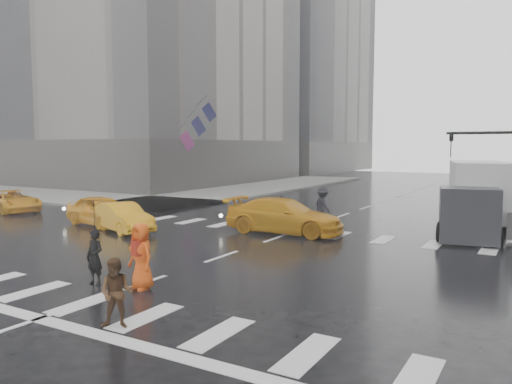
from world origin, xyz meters
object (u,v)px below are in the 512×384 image
Objects in this scene: pedestrian_orange at (141,256)px; taxi_front at (101,211)px; pedestrian_brown at (116,293)px; box_truck at (476,197)px; taxi_mid at (122,217)px.

taxi_front is at bearing 156.13° from pedestrian_orange.
pedestrian_brown is at bearing -120.46° from taxi_front.
box_truck is (6.80, 13.28, 0.78)m from pedestrian_orange.
pedestrian_brown reaches higher than taxi_front.
taxi_mid is at bearing 105.70° from pedestrian_brown.
pedestrian_orange is 0.46× the size of taxi_mid.
taxi_mid is (2.09, -0.69, -0.09)m from taxi_front.
box_truck is at bearing -44.06° from taxi_mid.
pedestrian_orange is (-1.57, 2.42, 0.16)m from pedestrian_brown.
box_truck is at bearing 76.50° from pedestrian_orange.
taxi_front is (-10.80, 9.50, -0.02)m from pedestrian_brown.
taxi_front is at bearing -170.91° from box_truck.
pedestrian_brown is 12.38m from taxi_mid.
box_truck is at bearing 42.60° from pedestrian_brown.
box_truck reaches higher than taxi_front.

